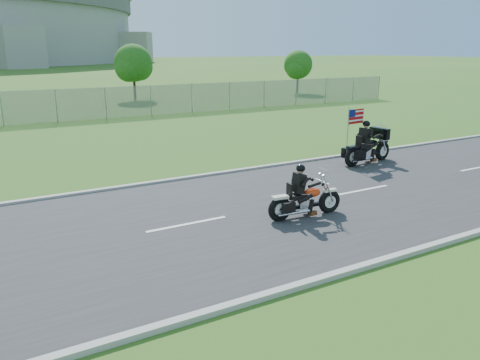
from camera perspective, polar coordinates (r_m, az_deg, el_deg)
ground at (r=13.00m, az=1.68°, el=-4.01°), size 420.00×420.00×0.00m
road at (r=13.00m, az=1.68°, el=-3.92°), size 120.00×8.00×0.04m
curb_north at (r=16.42m, az=-5.64°, el=0.35°), size 120.00×0.18×0.12m
curb_south at (r=10.02m, az=13.96°, el=-10.48°), size 120.00×0.18×0.12m
fence at (r=30.67m, az=-27.05°, el=7.74°), size 60.00×0.03×2.00m
tree_fence_near at (r=42.37m, az=-12.84°, el=13.51°), size 3.52×3.28×4.75m
tree_fence_far at (r=47.86m, az=7.10°, el=13.60°), size 3.08×2.87×4.20m
motorcycle_lead at (r=12.59m, az=7.82°, el=-2.53°), size 2.23×0.65×1.50m
motorcycle_follow at (r=18.98m, az=15.32°, el=3.66°), size 2.59×0.93×2.16m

